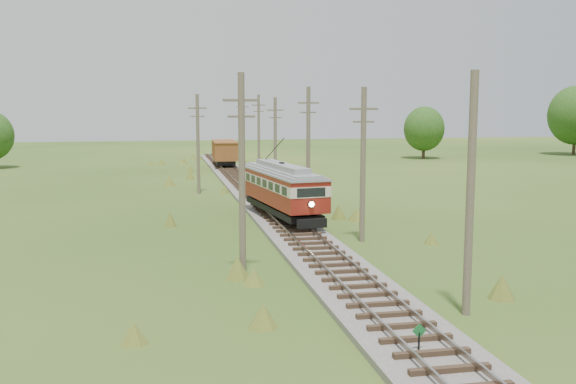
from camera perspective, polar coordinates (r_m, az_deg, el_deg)
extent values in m
plane|color=#214514|center=(19.19, 13.89, -15.73)|extent=(260.00, 260.00, 0.00)
cube|color=#605B54|center=(51.02, -2.47, -0.75)|extent=(3.60, 96.00, 0.25)
cube|color=#726659|center=(50.87, -3.27, -0.37)|extent=(0.08, 96.00, 0.17)
cube|color=#726659|center=(51.08, -1.68, -0.33)|extent=(0.08, 96.00, 0.17)
cube|color=#2D2116|center=(50.99, -2.47, -0.52)|extent=(2.40, 96.00, 0.16)
cylinder|color=black|center=(20.23, 11.55, -13.19)|extent=(0.06, 0.06, 0.80)
cube|color=#17692A|center=(20.08, 11.59, -11.99)|extent=(0.45, 0.03, 0.45)
cube|color=black|center=(41.92, -0.55, -1.42)|extent=(3.40, 10.01, 0.40)
cube|color=maroon|center=(41.79, -0.55, -0.21)|extent=(3.88, 10.91, 0.98)
cube|color=beige|center=(41.69, -0.56, 0.88)|extent=(3.92, 10.96, 0.62)
cube|color=black|center=(41.69, -0.56, 0.88)|extent=(3.88, 10.49, 0.49)
cube|color=maroon|center=(41.64, -0.56, 1.49)|extent=(3.88, 10.91, 0.27)
cube|color=gray|center=(41.61, -0.56, 1.89)|extent=(3.95, 11.02, 0.34)
cube|color=gray|center=(41.58, -0.56, 2.30)|extent=(2.17, 8.08, 0.36)
sphere|color=#FFF2BF|center=(36.72, 2.11, -1.09)|extent=(0.32, 0.32, 0.32)
cylinder|color=black|center=(43.02, -1.23, 3.82)|extent=(0.60, 4.11, 1.72)
cylinder|color=black|center=(37.95, 0.41, -2.44)|extent=(0.20, 0.72, 0.71)
cylinder|color=black|center=(38.40, 2.29, -2.32)|extent=(0.20, 0.72, 0.71)
cylinder|color=black|center=(45.55, -2.95, -0.76)|extent=(0.20, 0.72, 0.71)
cylinder|color=black|center=(45.93, -1.35, -0.68)|extent=(0.20, 0.72, 0.71)
cube|color=black|center=(79.25, -5.66, 2.78)|extent=(2.41, 7.52, 0.52)
cube|color=brown|center=(79.15, -5.67, 3.71)|extent=(2.98, 8.37, 2.07)
cube|color=brown|center=(79.09, -5.68, 4.50)|extent=(3.04, 8.54, 0.12)
cylinder|color=black|center=(76.73, -6.12, 2.65)|extent=(0.15, 0.83, 0.83)
cylinder|color=black|center=(76.83, -4.96, 2.68)|extent=(0.15, 0.83, 0.83)
cylinder|color=black|center=(81.68, -6.31, 2.95)|extent=(0.15, 0.83, 0.83)
cylinder|color=black|center=(81.77, -5.23, 2.97)|extent=(0.15, 0.83, 0.83)
cone|color=gray|center=(68.56, -2.35, 1.73)|extent=(2.80, 2.80, 1.05)
cone|color=gray|center=(67.83, -1.65, 1.48)|extent=(1.58, 1.58, 0.61)
cylinder|color=brown|center=(23.72, 15.90, -0.27)|extent=(0.30, 0.30, 8.80)
cylinder|color=brown|center=(35.77, 6.68, 2.37)|extent=(0.30, 0.30, 8.60)
cube|color=brown|center=(35.63, 6.76, 7.34)|extent=(1.60, 0.12, 0.12)
cube|color=brown|center=(35.64, 6.74, 6.21)|extent=(1.20, 0.10, 0.10)
cylinder|color=brown|center=(48.24, 1.81, 3.99)|extent=(0.30, 0.30, 9.00)
cube|color=brown|center=(48.14, 1.83, 7.92)|extent=(1.60, 0.12, 0.12)
cube|color=brown|center=(48.14, 1.83, 7.08)|extent=(1.20, 0.10, 0.10)
cylinder|color=brown|center=(60.93, -1.14, 4.46)|extent=(0.30, 0.30, 8.40)
cube|color=brown|center=(60.84, -1.15, 7.29)|extent=(1.60, 0.12, 0.12)
cube|color=brown|center=(60.85, -1.15, 6.63)|extent=(1.20, 0.10, 0.10)
cylinder|color=brown|center=(73.80, -2.62, 5.20)|extent=(0.30, 0.30, 8.90)
cube|color=brown|center=(73.73, -2.63, 7.72)|extent=(1.60, 0.12, 0.12)
cube|color=brown|center=(73.73, -2.63, 7.18)|extent=(1.20, 0.10, 0.10)
cylinder|color=brown|center=(86.64, -4.05, 5.48)|extent=(0.30, 0.30, 8.70)
cube|color=brown|center=(86.58, -4.07, 7.56)|extent=(1.60, 0.12, 0.12)
cube|color=brown|center=(86.58, -4.06, 7.10)|extent=(1.20, 0.10, 0.10)
cylinder|color=brown|center=(28.27, -4.11, 1.43)|extent=(0.30, 0.30, 9.00)
cube|color=brown|center=(28.11, -4.18, 8.13)|extent=(1.60, 0.12, 0.12)
cube|color=brown|center=(28.11, -4.16, 6.71)|extent=(1.20, 0.10, 0.10)
cylinder|color=brown|center=(56.08, -8.00, 4.22)|extent=(0.30, 0.30, 8.60)
cube|color=brown|center=(55.98, -8.06, 7.39)|extent=(1.60, 0.12, 0.12)
cube|color=brown|center=(55.99, -8.05, 6.68)|extent=(1.20, 0.10, 0.10)
cylinder|color=#38281C|center=(110.31, 24.09, 3.96)|extent=(0.50, 0.50, 3.60)
ellipsoid|color=#1C4815|center=(110.17, 24.21, 6.24)|extent=(8.40, 8.40, 9.24)
cylinder|color=#38281C|center=(95.84, 11.95, 3.68)|extent=(0.50, 0.50, 2.52)
ellipsoid|color=#1C4815|center=(95.68, 12.00, 5.52)|extent=(5.88, 5.88, 6.47)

